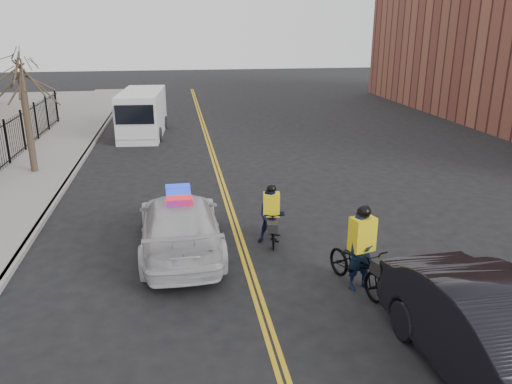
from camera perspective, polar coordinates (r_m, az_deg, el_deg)
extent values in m
plane|color=black|center=(12.85, -0.74, -9.06)|extent=(120.00, 120.00, 0.00)
cube|color=gold|center=(20.22, -4.30, 1.42)|extent=(0.10, 60.00, 0.01)
cube|color=gold|center=(20.23, -3.85, 1.44)|extent=(0.10, 60.00, 0.01)
cube|color=gray|center=(20.97, -24.93, 0.52)|extent=(3.00, 60.00, 0.15)
cube|color=gray|center=(20.61, -20.93, 0.74)|extent=(0.20, 60.00, 0.15)
cylinder|color=#362B20|center=(22.40, -24.61, 7.13)|extent=(0.28, 0.28, 4.00)
imported|color=silver|center=(13.83, -8.67, -3.66)|extent=(2.31, 5.41, 1.55)
cube|color=#0C26CC|center=(13.53, -8.84, -0.30)|extent=(0.68, 1.44, 0.16)
imported|color=black|center=(9.64, 26.15, -15.27)|extent=(2.18, 5.53, 1.79)
cube|color=white|center=(29.03, -12.84, 8.77)|extent=(2.56, 5.92, 2.46)
cube|color=white|center=(26.62, -13.49, 7.39)|extent=(2.14, 1.01, 1.28)
cube|color=black|center=(26.09, -13.72, 8.59)|extent=(1.93, 0.25, 0.96)
cylinder|color=black|center=(27.69, -15.25, 6.31)|extent=(0.32, 0.77, 0.75)
cylinder|color=black|center=(27.40, -11.04, 6.50)|extent=(0.32, 0.77, 0.75)
cylinder|color=black|center=(31.00, -14.20, 7.66)|extent=(0.32, 0.77, 0.75)
cylinder|color=black|center=(30.74, -10.43, 7.83)|extent=(0.32, 0.77, 0.75)
imported|color=black|center=(12.13, 11.79, -8.29)|extent=(1.32, 2.26, 1.12)
imported|color=black|center=(11.95, 11.92, -6.58)|extent=(0.80, 0.64, 1.92)
cube|color=yellow|center=(11.78, 12.06, -4.71)|extent=(0.63, 0.51, 0.81)
sphere|color=black|center=(11.58, 12.24, -2.22)|extent=(0.32, 0.32, 0.32)
cube|color=black|center=(11.48, 14.16, -8.36)|extent=(0.45, 0.48, 0.30)
imported|color=black|center=(14.27, 1.74, -3.83)|extent=(0.73, 1.79, 1.04)
imported|color=black|center=(14.17, 1.75, -2.77)|extent=(0.86, 0.71, 1.61)
cube|color=yellow|center=(14.04, 1.77, -1.42)|extent=(0.50, 0.37, 0.68)
sphere|color=black|center=(13.89, 1.79, 0.36)|extent=(0.27, 0.27, 0.27)
cube|color=black|center=(13.62, 1.87, -4.02)|extent=(0.34, 0.37, 0.25)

